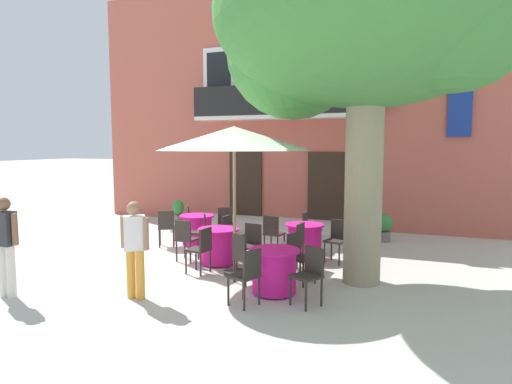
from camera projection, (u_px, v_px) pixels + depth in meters
The scene contains 29 objects.
ground_plane at pixel (193, 263), 9.47m from camera, with size 120.00×120.00×0.00m, color beige.
building_facade at pixel (302, 109), 15.40m from camera, with size 13.00×5.09×7.50m.
entrance_step_platform at pixel (273, 227), 12.87m from camera, with size 5.51×2.27×0.25m, color silver.
plane_tree at pixel (363, 21), 7.71m from camera, with size 5.61×4.92×6.43m.
cafe_table_near_tree at pixel (218, 246), 9.33m from camera, with size 0.86×0.86×0.76m.
cafe_chair_near_tree_0 at pixel (230, 233), 10.03m from camera, with size 0.41×0.41×0.91m.
cafe_chair_near_tree_1 at pixel (185, 237), 9.52m from camera, with size 0.41×0.41×0.91m.
cafe_chair_near_tree_2 at pixel (201, 247), 8.61m from camera, with size 0.44×0.44×0.91m.
cafe_chair_near_tree_3 at pixel (250, 243), 8.99m from camera, with size 0.47×0.47×0.91m.
cafe_table_middle at pixel (304, 240), 9.86m from camera, with size 0.86×0.86×0.76m.
cafe_chair_middle_0 at pixel (309, 228), 10.57m from camera, with size 0.40×0.40×0.91m.
cafe_chair_middle_1 at pixel (273, 232), 10.14m from camera, with size 0.45×0.45×0.91m.
cafe_chair_middle_2 at pixel (296, 241), 9.14m from camera, with size 0.43×0.43×0.91m.
cafe_chair_middle_3 at pixel (337, 238), 9.48m from camera, with size 0.49×0.49×0.91m.
cafe_table_front at pixel (197, 230), 11.13m from camera, with size 0.86×0.86×0.76m.
cafe_chair_front_0 at pixel (166, 226), 10.91m from camera, with size 0.55×0.55×0.91m.
cafe_chair_front_1 at pixel (200, 230), 10.38m from camera, with size 0.54×0.54×0.91m.
cafe_chair_front_2 at pixel (226, 222), 11.37m from camera, with size 0.56×0.56×0.91m.
cafe_chair_front_3 at pixel (192, 219), 11.83m from camera, with size 0.55×0.55×0.91m.
cafe_table_far_side at pixel (274, 271), 7.47m from camera, with size 0.86×0.86×0.76m.
cafe_chair_far_side_0 at pixel (310, 272), 6.92m from camera, with size 0.55×0.55×0.91m.
cafe_chair_far_side_1 at pixel (299, 254), 8.04m from camera, with size 0.52×0.52×0.91m.
cafe_chair_far_side_2 at pixel (244, 255), 7.99m from camera, with size 0.55×0.55×0.91m.
cafe_chair_far_side_3 at pixel (247, 273), 6.85m from camera, with size 0.52×0.52×0.91m.
cafe_umbrella at pixel (234, 139), 8.32m from camera, with size 2.90×2.90×2.85m.
ground_planter_left at pixel (178, 211), 13.87m from camera, with size 0.35×0.35×0.81m.
ground_planter_right at pixel (384, 226), 11.57m from camera, with size 0.47×0.47×0.72m.
pedestrian_near_entrance at pixel (5, 241), 7.22m from camera, with size 0.53×0.23×1.66m.
pedestrian_mid_plaza at pixel (135, 244), 7.17m from camera, with size 0.53×0.38×1.60m.
Camera 1 is at (4.54, -8.18, 2.49)m, focal length 31.14 mm.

